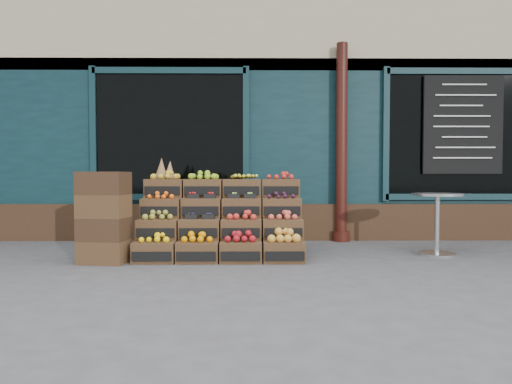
{
  "coord_description": "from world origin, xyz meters",
  "views": [
    {
      "loc": [
        -0.25,
        -4.89,
        1.05
      ],
      "look_at": [
        -0.2,
        0.7,
        0.85
      ],
      "focal_mm": 30.0,
      "sensor_mm": 36.0,
      "label": 1
    }
  ],
  "objects": [
    {
      "name": "crate_display",
      "position": [
        -0.66,
        0.77,
        0.4
      ],
      "size": [
        2.1,
        1.03,
        1.31
      ],
      "rotation": [
        0.0,
        0.0,
        0.0
      ],
      "color": "#49311D",
      "rests_on": "ground"
    },
    {
      "name": "shop_facade",
      "position": [
        0.0,
        5.11,
        2.4
      ],
      "size": [
        12.0,
        6.24,
        4.8
      ],
      "color": "#0D272D",
      "rests_on": "ground"
    },
    {
      "name": "spare_crates",
      "position": [
        -2.05,
        0.31,
        0.55
      ],
      "size": [
        0.6,
        0.45,
        1.11
      ],
      "rotation": [
        0.0,
        0.0,
        -0.13
      ],
      "color": "#49311D",
      "rests_on": "ground"
    },
    {
      "name": "bistro_table",
      "position": [
        2.22,
        0.78,
        0.52
      ],
      "size": [
        0.66,
        0.66,
        0.83
      ],
      "rotation": [
        0.0,
        0.0,
        -0.08
      ],
      "color": "#BABDC2",
      "rests_on": "ground"
    },
    {
      "name": "shopkeeper",
      "position": [
        -1.48,
        2.75,
        0.98
      ],
      "size": [
        0.78,
        0.58,
        1.97
      ],
      "primitive_type": "imported",
      "rotation": [
        0.0,
        0.0,
        2.98
      ],
      "color": "#1D6724",
      "rests_on": "ground"
    },
    {
      "name": "ground",
      "position": [
        0.0,
        0.0,
        0.0
      ],
      "size": [
        60.0,
        60.0,
        0.0
      ],
      "primitive_type": "plane",
      "color": "#444447",
      "rests_on": "ground"
    }
  ]
}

